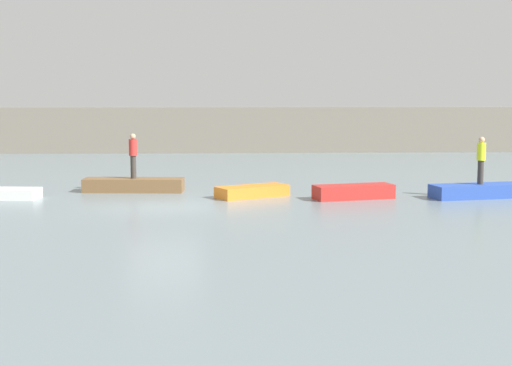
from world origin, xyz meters
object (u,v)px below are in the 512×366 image
at_px(person_red_shirt, 133,154).
at_px(person_hiviz_shirt, 481,158).
at_px(rowboat_red, 354,192).
at_px(rowboat_orange, 252,191).
at_px(rowboat_blue, 480,191).
at_px(rowboat_brown, 134,185).

bearing_deg(person_red_shirt, person_hiviz_shirt, -9.88).
xyz_separation_m(rowboat_red, person_red_shirt, (-8.24, 2.37, 1.24)).
xyz_separation_m(rowboat_orange, rowboat_red, (3.67, -0.64, 0.05)).
bearing_deg(rowboat_blue, person_red_shirt, 158.57).
distance_m(rowboat_red, rowboat_blue, 4.71).
relative_size(rowboat_orange, person_red_shirt, 1.54).
bearing_deg(rowboat_brown, rowboat_blue, -5.96).
relative_size(rowboat_brown, person_hiviz_shirt, 2.22).
height_order(rowboat_orange, rowboat_blue, rowboat_blue).
bearing_deg(person_hiviz_shirt, person_red_shirt, 170.12).
height_order(person_hiviz_shirt, person_red_shirt, person_red_shirt).
xyz_separation_m(rowboat_brown, rowboat_red, (8.24, -2.37, -0.00)).
bearing_deg(person_hiviz_shirt, rowboat_brown, 170.12).
distance_m(rowboat_red, person_hiviz_shirt, 4.86).
height_order(rowboat_red, person_red_shirt, person_red_shirt).
xyz_separation_m(rowboat_brown, person_hiviz_shirt, (12.95, -2.26, 1.21)).
xyz_separation_m(rowboat_brown, rowboat_blue, (12.95, -2.26, -0.01)).
bearing_deg(rowboat_orange, rowboat_red, -39.19).
bearing_deg(rowboat_blue, rowboat_orange, 164.84).
relative_size(rowboat_blue, person_red_shirt, 2.10).
bearing_deg(rowboat_orange, person_hiviz_shirt, -32.90).
distance_m(rowboat_red, person_red_shirt, 8.66).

